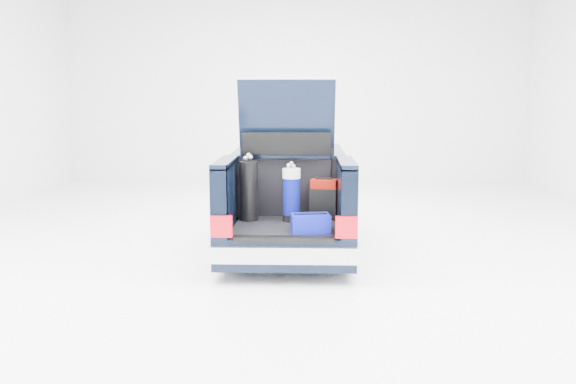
{
  "coord_description": "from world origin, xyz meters",
  "views": [
    {
      "loc": [
        0.27,
        -9.19,
        2.26
      ],
      "look_at": [
        0.0,
        -0.5,
        0.87
      ],
      "focal_mm": 38.0,
      "sensor_mm": 36.0,
      "label": 1
    }
  ],
  "objects_px": {
    "car": "(289,199)",
    "black_golf_bag": "(249,191)",
    "blue_golf_bag": "(291,194)",
    "red_suitcase": "(324,199)",
    "blue_duffel": "(311,223)"
  },
  "relations": [
    {
      "from": "blue_golf_bag",
      "to": "blue_duffel",
      "type": "relative_size",
      "value": 1.6
    },
    {
      "from": "red_suitcase",
      "to": "black_golf_bag",
      "type": "xyz_separation_m",
      "value": [
        -1.0,
        -0.12,
        0.13
      ]
    },
    {
      "from": "red_suitcase",
      "to": "blue_golf_bag",
      "type": "distance_m",
      "value": 0.47
    },
    {
      "from": "car",
      "to": "black_golf_bag",
      "type": "bearing_deg",
      "value": -110.84
    },
    {
      "from": "red_suitcase",
      "to": "blue_duffel",
      "type": "height_order",
      "value": "red_suitcase"
    },
    {
      "from": "car",
      "to": "black_golf_bag",
      "type": "xyz_separation_m",
      "value": [
        -0.5,
        -1.31,
        0.33
      ]
    },
    {
      "from": "blue_duffel",
      "to": "red_suitcase",
      "type": "bearing_deg",
      "value": 70.54
    },
    {
      "from": "red_suitcase",
      "to": "car",
      "type": "bearing_deg",
      "value": 121.89
    },
    {
      "from": "blue_duffel",
      "to": "car",
      "type": "bearing_deg",
      "value": 92.1
    },
    {
      "from": "car",
      "to": "blue_duffel",
      "type": "distance_m",
      "value": 2.03
    },
    {
      "from": "black_golf_bag",
      "to": "red_suitcase",
      "type": "bearing_deg",
      "value": -7.94
    },
    {
      "from": "red_suitcase",
      "to": "blue_duffel",
      "type": "xyz_separation_m",
      "value": [
        -0.18,
        -0.81,
        -0.16
      ]
    },
    {
      "from": "car",
      "to": "blue_golf_bag",
      "type": "xyz_separation_m",
      "value": [
        0.07,
        -1.35,
        0.29
      ]
    },
    {
      "from": "car",
      "to": "black_golf_bag",
      "type": "distance_m",
      "value": 1.44
    },
    {
      "from": "black_golf_bag",
      "to": "blue_duffel",
      "type": "relative_size",
      "value": 1.79
    }
  ]
}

